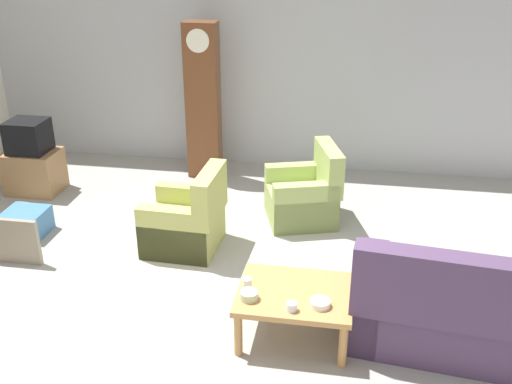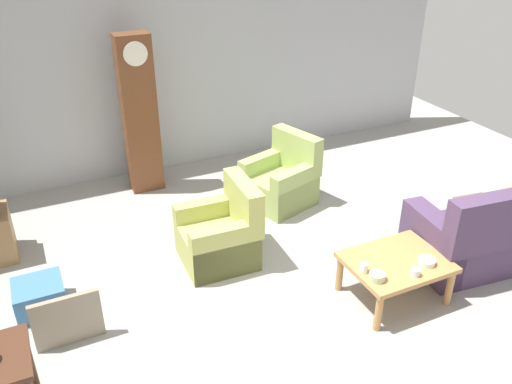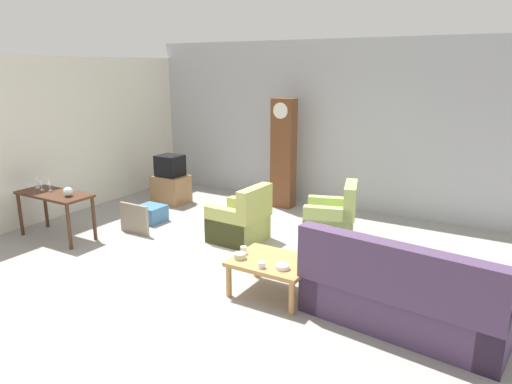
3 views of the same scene
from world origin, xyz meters
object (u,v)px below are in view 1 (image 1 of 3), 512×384
Objects in this scene: grandfather_clock at (203,102)px; storage_box_blue at (26,222)px; bowl_shallow_green at (249,295)px; armchair_olive_near at (187,222)px; coffee_table_wood at (295,298)px; armchair_olive_far at (305,196)px; couch_floral at (484,317)px; tv_crt at (28,136)px; framed_picture_leaning at (12,241)px; bowl_white_stacked at (320,303)px; cup_white_porcelain at (247,283)px; cup_blue_rimmed at (292,307)px; tv_stand_cabinet at (34,171)px.

storage_box_blue is at bearing -127.80° from grandfather_clock.
storage_box_blue is 3.08× the size of bowl_shallow_green.
armchair_olive_near is 1.87m from coffee_table_wood.
armchair_olive_far is 1.02× the size of coffee_table_wood.
tv_crt is (-5.25, 2.42, 0.42)m from couch_floral.
framed_picture_leaning reaches higher than bowl_white_stacked.
armchair_olive_near is (-2.85, 1.30, -0.05)m from couch_floral.
bowl_white_stacked is (0.22, -0.17, 0.09)m from coffee_table_wood.
coffee_table_wood is 10.18× the size of cup_white_porcelain.
cup_blue_rimmed is at bearing -15.18° from bowl_shallow_green.
armchair_olive_far is 2.25m from cup_white_porcelain.
framed_picture_leaning is 6.36× the size of cup_white_porcelain.
framed_picture_leaning reaches higher than coffee_table_wood.
armchair_olive_near is 1.63m from cup_white_porcelain.
armchair_olive_far is 1.63× the size of framed_picture_leaning.
armchair_olive_near is 0.94× the size of armchair_olive_far.
couch_floral is at bearing -24.73° from tv_stand_cabinet.
couch_floral is 1.33m from bowl_white_stacked.
framed_picture_leaning is at bearing 164.46° from cup_white_porcelain.
couch_floral is 3.13m from armchair_olive_near.
bowl_shallow_green is at bearing -27.37° from storage_box_blue.
cup_white_porcelain is 0.16m from bowl_shallow_green.
armchair_olive_far is at bearing -37.69° from grandfather_clock.
tv_stand_cabinet is 7.21× the size of cup_white_porcelain.
grandfather_clock is at bearing 52.20° from storage_box_blue.
framed_picture_leaning is (-4.55, 0.68, -0.10)m from couch_floral.
couch_floral is 4.71× the size of storage_box_blue.
tv_crt is at bearing 143.38° from cup_white_porcelain.
cup_white_porcelain is 1.09× the size of cup_blue_rimmed.
coffee_table_wood is at bearing -13.27° from framed_picture_leaning.
cup_white_porcelain is (1.22, -3.39, -0.57)m from grandfather_clock.
grandfather_clock reaches higher than bowl_shallow_green.
couch_floral is at bearing 1.25° from cup_white_porcelain.
storage_box_blue is at bearing 157.83° from coffee_table_wood.
armchair_olive_near is 6.11× the size of bowl_shallow_green.
tv_crt is 5.09× the size of cup_white_porcelain.
couch_floral is at bearing 5.88° from bowl_shallow_green.
tv_crt is 0.80× the size of framed_picture_leaning.
framed_picture_leaning is at bearing -71.54° from storage_box_blue.
armchair_olive_near reaches higher than tv_stand_cabinet.
cup_blue_rimmed is at bearing -26.10° from storage_box_blue.
cup_blue_rimmed is at bearing -50.51° from armchair_olive_near.
coffee_table_wood is 11.12× the size of cup_blue_rimmed.
cup_white_porcelain reaches higher than bowl_white_stacked.
storage_box_blue is at bearing 153.90° from cup_blue_rimmed.
armchair_olive_near is 10.65× the size of cup_blue_rimmed.
couch_floral is at bearing 8.50° from bowl_white_stacked.
armchair_olive_near and armchair_olive_far have the same top height.
tv_stand_cabinet is 4.13m from cup_white_porcelain.
coffee_table_wood reaches higher than storage_box_blue.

